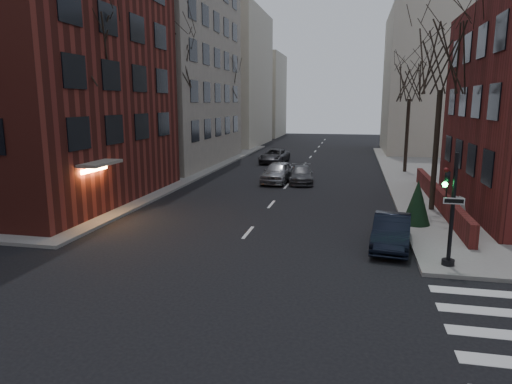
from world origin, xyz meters
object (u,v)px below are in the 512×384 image
traffic_signal (450,217)px  tree_left_b (176,61)px  car_lane_far (274,156)px  car_lane_silver (278,172)px  tree_right_a (443,58)px  tree_left_a (86,49)px  parked_sedan (392,232)px  evergreen_shrub (417,202)px  tree_right_b (410,80)px  streetlamp_near (164,126)px  tree_left_c (227,81)px  sandwich_board (459,204)px  streetlamp_far (237,117)px  car_lane_gray (301,175)px

traffic_signal → tree_left_b: bearing=134.5°
car_lane_far → car_lane_silver: bearing=-74.0°
tree_right_a → tree_left_a: bearing=-167.2°
tree_left_a → car_lane_far: size_ratio=2.11×
parked_sedan → evergreen_shrub: evergreen_shrub is taller
traffic_signal → tree_left_b: 24.87m
tree_right_a → parked_sedan: bearing=-110.6°
evergreen_shrub → tree_right_b: bearing=86.0°
streetlamp_near → car_lane_silver: size_ratio=1.38×
car_lane_far → evergreen_shrub: (10.60, -21.75, 0.54)m
tree_left_c → parked_sedan: (15.00, -28.92, -7.35)m
sandwich_board → tree_right_b: bearing=79.1°
tree_right_b → car_lane_far: bearing=159.9°
tree_left_b → car_lane_silver: bearing=-4.6°
sandwich_board → evergreen_shrub: evergreen_shrub is taller
car_lane_far → sandwich_board: size_ratio=6.08×
tree_right_a → tree_right_b: size_ratio=1.06×
evergreen_shrub → car_lane_far: bearing=116.0°
parked_sedan → car_lane_far: 26.88m
tree_right_a → streetlamp_far: 29.65m
streetlamp_near → parked_sedan: streetlamp_near is taller
tree_right_b → traffic_signal: bearing=-92.1°
parked_sedan → evergreen_shrub: size_ratio=1.93×
tree_left_b → streetlamp_far: bearing=87.9°
streetlamp_far → evergreen_shrub: streetlamp_far is taller
streetlamp_near → car_lane_gray: size_ratio=1.48×
tree_left_b → parked_sedan: 22.70m
sandwich_board → evergreen_shrub: bearing=-144.7°
tree_left_b → car_lane_silver: size_ratio=2.38×
tree_left_a → tree_right_a: tree_left_a is taller
traffic_signal → evergreen_shrub: 5.63m
streetlamp_near → car_lane_silver: (7.33, 3.36, -3.46)m
tree_right_b → sandwich_board: size_ratio=11.51×
parked_sedan → sandwich_board: parked_sedan is taller
traffic_signal → tree_left_c: (-16.74, 31.01, 6.12)m
tree_left_b → traffic_signal: bearing=-45.5°
car_lane_gray → car_lane_far: size_ratio=0.88×
tree_left_c → tree_right_a: (17.60, -22.00, 0.00)m
tree_left_c → streetlamp_far: 4.33m
tree_right_b → streetlamp_far: bearing=149.5°
tree_right_a → streetlamp_far: size_ratio=1.55×
tree_left_b → car_lane_gray: (9.66, -0.44, -8.30)m
tree_right_b → evergreen_shrub: (-1.21, -17.42, -6.38)m
evergreen_shrub → tree_left_c: bearing=122.8°
tree_left_a → parked_sedan: tree_left_a is taller
car_lane_silver → streetlamp_near: bearing=-151.2°
tree_left_c → tree_right_b: tree_left_c is taller
traffic_signal → car_lane_gray: size_ratio=0.94×
traffic_signal → streetlamp_near: (-16.14, 13.01, 2.33)m
tree_left_b → sandwich_board: size_ratio=13.54×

